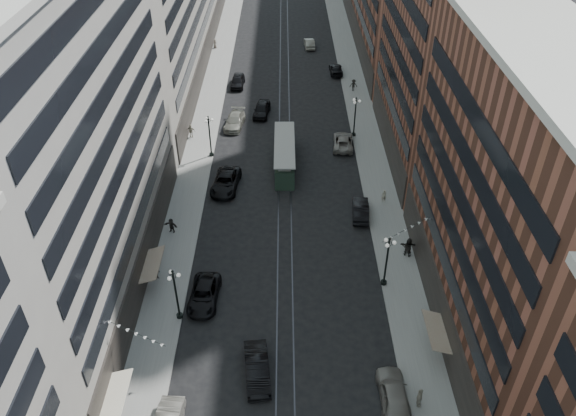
{
  "coord_description": "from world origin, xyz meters",
  "views": [
    {
      "loc": [
        0.03,
        -5.64,
        37.1
      ],
      "look_at": [
        0.32,
        37.35,
        5.0
      ],
      "focal_mm": 35.0,
      "sensor_mm": 36.0,
      "label": 1
    }
  ],
  "objects_px": {
    "lamppost_se_mid": "(355,115)",
    "pedestrian_4": "(420,398)",
    "lamppost_sw_far": "(176,293)",
    "pedestrian_7": "(407,247)",
    "pedestrian_2": "(156,273)",
    "pedestrian_5": "(171,225)",
    "pedestrian_extra_1": "(409,246)",
    "car_11": "(343,142)",
    "pedestrian_extra_0": "(215,43)",
    "lamppost_se_far": "(387,260)",
    "pedestrian_8": "(384,196)",
    "car_13": "(262,109)",
    "car_9": "(238,81)",
    "pedestrian_9": "(353,85)",
    "lamppost_sw_mid": "(210,135)",
    "streetcar": "(285,155)",
    "car_2": "(204,295)",
    "car_4": "(394,394)",
    "pedestrian_6": "(191,131)",
    "car_12": "(336,69)",
    "car_10": "(361,210)",
    "car_7": "(226,182)",
    "car_5": "(257,368)",
    "car_8": "(235,121)",
    "car_14": "(309,43)"
  },
  "relations": [
    {
      "from": "lamppost_sw_mid",
      "to": "car_10",
      "type": "height_order",
      "value": "lamppost_sw_mid"
    },
    {
      "from": "lamppost_se_far",
      "to": "pedestrian_extra_0",
      "type": "distance_m",
      "value": 63.53
    },
    {
      "from": "car_11",
      "to": "car_9",
      "type": "bearing_deg",
      "value": -46.86
    },
    {
      "from": "lamppost_sw_mid",
      "to": "pedestrian_2",
      "type": "relative_size",
      "value": 3.69
    },
    {
      "from": "pedestrian_4",
      "to": "car_10",
      "type": "relative_size",
      "value": 0.39
    },
    {
      "from": "car_13",
      "to": "pedestrian_5",
      "type": "bearing_deg",
      "value": -100.02
    },
    {
      "from": "car_2",
      "to": "car_4",
      "type": "relative_size",
      "value": 1.04
    },
    {
      "from": "lamppost_sw_far",
      "to": "pedestrian_7",
      "type": "bearing_deg",
      "value": 20.77
    },
    {
      "from": "car_11",
      "to": "pedestrian_6",
      "type": "bearing_deg",
      "value": -2.1
    },
    {
      "from": "lamppost_sw_mid",
      "to": "streetcar",
      "type": "bearing_deg",
      "value": -13.21
    },
    {
      "from": "pedestrian_7",
      "to": "pedestrian_extra_1",
      "type": "height_order",
      "value": "pedestrian_7"
    },
    {
      "from": "car_7",
      "to": "car_12",
      "type": "xyz_separation_m",
      "value": [
        15.2,
        32.72,
        -0.14
      ]
    },
    {
      "from": "car_2",
      "to": "car_14",
      "type": "height_order",
      "value": "car_14"
    },
    {
      "from": "lamppost_se_mid",
      "to": "pedestrian_2",
      "type": "bearing_deg",
      "value": -127.98
    },
    {
      "from": "car_14",
      "to": "car_4",
      "type": "bearing_deg",
      "value": 89.28
    },
    {
      "from": "pedestrian_2",
      "to": "car_7",
      "type": "distance_m",
      "value": 16.07
    },
    {
      "from": "car_4",
      "to": "pedestrian_9",
      "type": "relative_size",
      "value": 2.87
    },
    {
      "from": "lamppost_se_far",
      "to": "pedestrian_6",
      "type": "height_order",
      "value": "lamppost_se_far"
    },
    {
      "from": "car_7",
      "to": "pedestrian_extra_0",
      "type": "distance_m",
      "value": 44.11
    },
    {
      "from": "pedestrian_7",
      "to": "pedestrian_8",
      "type": "height_order",
      "value": "pedestrian_7"
    },
    {
      "from": "car_12",
      "to": "pedestrian_extra_1",
      "type": "bearing_deg",
      "value": 93.79
    },
    {
      "from": "pedestrian_7",
      "to": "pedestrian_6",
      "type": "bearing_deg",
      "value": -18.29
    },
    {
      "from": "pedestrian_9",
      "to": "car_2",
      "type": "bearing_deg",
      "value": -114.86
    },
    {
      "from": "car_11",
      "to": "pedestrian_9",
      "type": "height_order",
      "value": "pedestrian_9"
    },
    {
      "from": "car_4",
      "to": "pedestrian_4",
      "type": "bearing_deg",
      "value": 165.38
    },
    {
      "from": "streetcar",
      "to": "car_11",
      "type": "height_order",
      "value": "streetcar"
    },
    {
      "from": "car_13",
      "to": "car_10",
      "type": "bearing_deg",
      "value": -56.39
    },
    {
      "from": "pedestrian_2",
      "to": "pedestrian_extra_0",
      "type": "xyz_separation_m",
      "value": [
        -0.25,
        58.95,
        0.07
      ]
    },
    {
      "from": "pedestrian_2",
      "to": "pedestrian_5",
      "type": "height_order",
      "value": "pedestrian_5"
    },
    {
      "from": "car_10",
      "to": "pedestrian_6",
      "type": "distance_m",
      "value": 26.65
    },
    {
      "from": "lamppost_sw_far",
      "to": "car_13",
      "type": "bearing_deg",
      "value": 81.12
    },
    {
      "from": "lamppost_se_mid",
      "to": "pedestrian_6",
      "type": "height_order",
      "value": "lamppost_se_mid"
    },
    {
      "from": "car_10",
      "to": "pedestrian_8",
      "type": "xyz_separation_m",
      "value": [
        2.84,
        2.39,
        0.13
      ]
    },
    {
      "from": "car_11",
      "to": "pedestrian_extra_0",
      "type": "distance_m",
      "value": 39.74
    },
    {
      "from": "car_13",
      "to": "pedestrian_extra_1",
      "type": "xyz_separation_m",
      "value": [
        15.44,
        -29.94,
        0.18
      ]
    },
    {
      "from": "car_8",
      "to": "car_10",
      "type": "bearing_deg",
      "value": -46.11
    },
    {
      "from": "pedestrian_2",
      "to": "car_7",
      "type": "bearing_deg",
      "value": 52.76
    },
    {
      "from": "car_5",
      "to": "pedestrian_4",
      "type": "xyz_separation_m",
      "value": [
        12.13,
        -2.84,
        0.21
      ]
    },
    {
      "from": "lamppost_se_mid",
      "to": "pedestrian_6",
      "type": "distance_m",
      "value": 21.61
    },
    {
      "from": "streetcar",
      "to": "car_12",
      "type": "height_order",
      "value": "streetcar"
    },
    {
      "from": "pedestrian_7",
      "to": "pedestrian_8",
      "type": "bearing_deg",
      "value": -57.79
    },
    {
      "from": "streetcar",
      "to": "lamppost_se_mid",
      "type": "bearing_deg",
      "value": 37.89
    },
    {
      "from": "car_5",
      "to": "car_8",
      "type": "distance_m",
      "value": 41.22
    },
    {
      "from": "lamppost_se_mid",
      "to": "pedestrian_4",
      "type": "bearing_deg",
      "value": -88.98
    },
    {
      "from": "car_12",
      "to": "pedestrian_6",
      "type": "distance_m",
      "value": 29.52
    },
    {
      "from": "pedestrian_4",
      "to": "pedestrian_extra_1",
      "type": "bearing_deg",
      "value": 2.72
    },
    {
      "from": "car_7",
      "to": "car_11",
      "type": "height_order",
      "value": "car_7"
    },
    {
      "from": "lamppost_se_mid",
      "to": "pedestrian_2",
      "type": "relative_size",
      "value": 3.69
    },
    {
      "from": "lamppost_se_far",
      "to": "pedestrian_5",
      "type": "relative_size",
      "value": 3.37
    },
    {
      "from": "car_4",
      "to": "car_13",
      "type": "relative_size",
      "value": 1.02
    }
  ]
}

